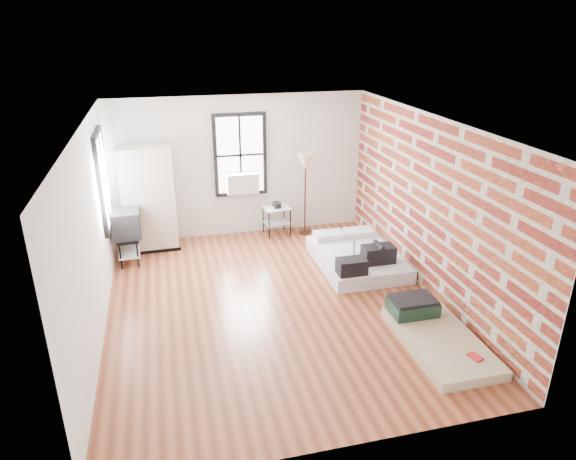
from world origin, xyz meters
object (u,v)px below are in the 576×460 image
object	(u,v)px
wardrobe	(148,199)
tv_stand	(126,225)
mattress_bare	(433,332)
mattress_main	(357,257)
floor_lamp	(306,165)
side_table	(277,213)

from	to	relation	value
wardrobe	tv_stand	xyz separation A→B (m)	(-0.40, -0.53, -0.29)
wardrobe	mattress_bare	bearing A→B (deg)	-49.98
mattress_main	floor_lamp	distance (m)	2.18
wardrobe	side_table	bearing A→B (deg)	-0.59
side_table	mattress_main	bearing A→B (deg)	-58.63
mattress_main	floor_lamp	bearing A→B (deg)	106.34
mattress_bare	wardrobe	distance (m)	5.63
mattress_bare	wardrobe	world-z (taller)	wardrobe
side_table	tv_stand	size ratio (longest dim) A/B	0.70
wardrobe	floor_lamp	xyz separation A→B (m)	(3.05, 0.00, 0.45)
tv_stand	wardrobe	bearing A→B (deg)	50.62
mattress_bare	side_table	bearing A→B (deg)	106.84
floor_lamp	mattress_main	bearing A→B (deg)	-73.54
mattress_main	tv_stand	world-z (taller)	tv_stand
mattress_bare	tv_stand	xyz separation A→B (m)	(-4.14, 3.59, 0.59)
floor_lamp	tv_stand	world-z (taller)	floor_lamp
wardrobe	floor_lamp	size ratio (longest dim) A/B	1.18
floor_lamp	tv_stand	distance (m)	3.57
side_table	floor_lamp	xyz separation A→B (m)	(0.58, -0.07, 0.97)
mattress_main	mattress_bare	distance (m)	2.43
mattress_bare	floor_lamp	distance (m)	4.38
mattress_bare	side_table	distance (m)	4.39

